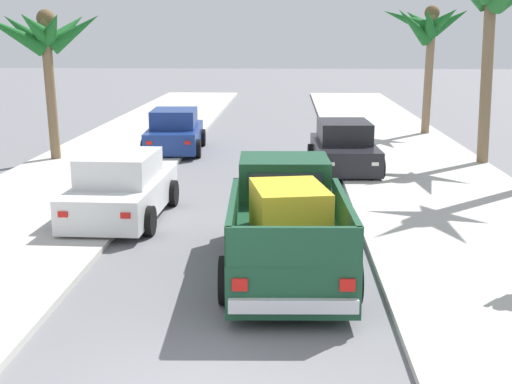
# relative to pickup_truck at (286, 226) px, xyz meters

# --- Properties ---
(sidewalk_left) EXTENTS (4.89, 60.00, 0.12)m
(sidewalk_left) POSITION_rel_pickup_truck_xyz_m (-6.00, 7.18, -0.78)
(sidewalk_left) COLOR beige
(sidewalk_left) RESTS_ON ground
(sidewalk_right) EXTENTS (4.89, 60.00, 0.12)m
(sidewalk_right) POSITION_rel_pickup_truck_xyz_m (4.03, 7.18, -0.78)
(sidewalk_right) COLOR beige
(sidewalk_right) RESTS_ON ground
(curb_left) EXTENTS (0.16, 60.00, 0.10)m
(curb_left) POSITION_rel_pickup_truck_xyz_m (-4.95, 7.18, -0.79)
(curb_left) COLOR silver
(curb_left) RESTS_ON ground
(curb_right) EXTENTS (0.16, 60.00, 0.10)m
(curb_right) POSITION_rel_pickup_truck_xyz_m (2.99, 7.18, -0.79)
(curb_right) COLOR silver
(curb_right) RESTS_ON ground
(pickup_truck) EXTENTS (2.36, 5.28, 1.80)m
(pickup_truck) POSITION_rel_pickup_truck_xyz_m (0.00, 0.00, 0.00)
(pickup_truck) COLOR #19472D
(pickup_truck) RESTS_ON ground
(car_left_near) EXTENTS (2.11, 4.30, 1.54)m
(car_left_near) POSITION_rel_pickup_truck_xyz_m (-3.76, 3.37, -0.12)
(car_left_near) COLOR silver
(car_left_near) RESTS_ON ground
(car_right_near) EXTENTS (2.21, 4.34, 1.54)m
(car_right_near) POSITION_rel_pickup_truck_xyz_m (-4.05, 12.68, -0.12)
(car_right_near) COLOR navy
(car_right_near) RESTS_ON ground
(car_left_mid) EXTENTS (2.16, 4.32, 1.54)m
(car_left_mid) POSITION_rel_pickup_truck_xyz_m (1.75, 9.38, -0.12)
(car_left_mid) COLOR black
(car_left_mid) RESTS_ON ground
(palm_tree_left_fore) EXTENTS (3.60, 3.52, 5.36)m
(palm_tree_left_fore) POSITION_rel_pickup_truck_xyz_m (5.62, 17.05, 3.59)
(palm_tree_left_fore) COLOR #846B4C
(palm_tree_left_fore) RESTS_ON ground
(palm_tree_right_fore) EXTENTS (3.65, 3.58, 6.41)m
(palm_tree_right_fore) POSITION_rel_pickup_truck_xyz_m (6.37, 10.56, 4.30)
(palm_tree_right_fore) COLOR #846B4C
(palm_tree_right_fore) RESTS_ON ground
(palm_tree_left_mid) EXTENTS (3.76, 3.21, 4.99)m
(palm_tree_left_mid) POSITION_rel_pickup_truck_xyz_m (-7.74, 10.29, 3.25)
(palm_tree_left_mid) COLOR brown
(palm_tree_left_mid) RESTS_ON ground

